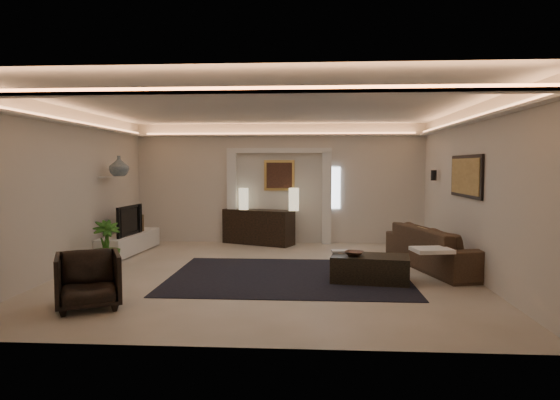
# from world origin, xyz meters

# --- Properties ---
(floor) EXTENTS (7.00, 7.00, 0.00)m
(floor) POSITION_xyz_m (0.00, 0.00, 0.00)
(floor) COLOR beige
(floor) RESTS_ON ground
(ceiling) EXTENTS (7.00, 7.00, 0.00)m
(ceiling) POSITION_xyz_m (0.00, 0.00, 2.90)
(ceiling) COLOR white
(ceiling) RESTS_ON ground
(wall_back) EXTENTS (7.00, 0.00, 7.00)m
(wall_back) POSITION_xyz_m (0.00, 3.50, 1.45)
(wall_back) COLOR beige
(wall_back) RESTS_ON ground
(wall_front) EXTENTS (7.00, 0.00, 7.00)m
(wall_front) POSITION_xyz_m (0.00, -3.50, 1.45)
(wall_front) COLOR beige
(wall_front) RESTS_ON ground
(wall_left) EXTENTS (0.00, 7.00, 7.00)m
(wall_left) POSITION_xyz_m (-3.50, 0.00, 1.45)
(wall_left) COLOR beige
(wall_left) RESTS_ON ground
(wall_right) EXTENTS (0.00, 7.00, 7.00)m
(wall_right) POSITION_xyz_m (3.50, 0.00, 1.45)
(wall_right) COLOR beige
(wall_right) RESTS_ON ground
(cove_soffit) EXTENTS (7.00, 7.00, 0.04)m
(cove_soffit) POSITION_xyz_m (0.00, 0.00, 2.62)
(cove_soffit) COLOR silver
(cove_soffit) RESTS_ON ceiling
(daylight_slit) EXTENTS (0.25, 0.03, 1.00)m
(daylight_slit) POSITION_xyz_m (1.35, 3.48, 1.35)
(daylight_slit) COLOR white
(daylight_slit) RESTS_ON wall_back
(area_rug) EXTENTS (4.00, 3.00, 0.01)m
(area_rug) POSITION_xyz_m (0.40, -0.20, 0.01)
(area_rug) COLOR black
(area_rug) RESTS_ON ground
(pilaster_left) EXTENTS (0.22, 0.20, 2.20)m
(pilaster_left) POSITION_xyz_m (-1.15, 3.40, 1.10)
(pilaster_left) COLOR silver
(pilaster_left) RESTS_ON ground
(pilaster_right) EXTENTS (0.22, 0.20, 2.20)m
(pilaster_right) POSITION_xyz_m (1.15, 3.40, 1.10)
(pilaster_right) COLOR silver
(pilaster_right) RESTS_ON ground
(alcove_header) EXTENTS (2.52, 0.20, 0.12)m
(alcove_header) POSITION_xyz_m (0.00, 3.40, 2.25)
(alcove_header) COLOR silver
(alcove_header) RESTS_ON wall_back
(painting_frame) EXTENTS (0.74, 0.04, 0.74)m
(painting_frame) POSITION_xyz_m (0.00, 3.47, 1.65)
(painting_frame) COLOR tan
(painting_frame) RESTS_ON wall_back
(painting_canvas) EXTENTS (0.62, 0.02, 0.62)m
(painting_canvas) POSITION_xyz_m (0.00, 3.44, 1.65)
(painting_canvas) COLOR #4C2D1E
(painting_canvas) RESTS_ON wall_back
(art_panel_frame) EXTENTS (0.04, 1.64, 0.74)m
(art_panel_frame) POSITION_xyz_m (3.47, 0.30, 1.70)
(art_panel_frame) COLOR black
(art_panel_frame) RESTS_ON wall_right
(art_panel_gold) EXTENTS (0.02, 1.50, 0.62)m
(art_panel_gold) POSITION_xyz_m (3.44, 0.30, 1.70)
(art_panel_gold) COLOR tan
(art_panel_gold) RESTS_ON wall_right
(wall_sconce) EXTENTS (0.12, 0.12, 0.22)m
(wall_sconce) POSITION_xyz_m (3.38, 2.20, 1.68)
(wall_sconce) COLOR black
(wall_sconce) RESTS_ON wall_right
(wall_niche) EXTENTS (0.10, 0.55, 0.04)m
(wall_niche) POSITION_xyz_m (-3.44, 1.40, 1.65)
(wall_niche) COLOR silver
(wall_niche) RESTS_ON wall_left
(console) EXTENTS (1.79, 1.18, 0.86)m
(console) POSITION_xyz_m (-0.49, 3.23, 0.40)
(console) COLOR black
(console) RESTS_ON ground
(lamp_left) EXTENTS (0.29, 0.29, 0.52)m
(lamp_left) POSITION_xyz_m (-0.85, 3.25, 1.09)
(lamp_left) COLOR beige
(lamp_left) RESTS_ON console
(lamp_right) EXTENTS (0.24, 0.24, 0.53)m
(lamp_right) POSITION_xyz_m (0.37, 3.04, 1.09)
(lamp_right) COLOR #FFE9B5
(lamp_right) RESTS_ON console
(media_ledge) EXTENTS (0.67, 2.17, 0.40)m
(media_ledge) POSITION_xyz_m (-3.15, 1.86, 0.23)
(media_ledge) COLOR silver
(media_ledge) RESTS_ON ground
(tv) EXTENTS (1.10, 0.23, 0.63)m
(tv) POSITION_xyz_m (-3.13, 1.56, 0.76)
(tv) COLOR black
(tv) RESTS_ON media_ledge
(figurine) EXTENTS (0.15, 0.15, 0.37)m
(figurine) POSITION_xyz_m (-3.02, 2.24, 0.64)
(figurine) COLOR #4B3C27
(figurine) RESTS_ON media_ledge
(ginger_jar) EXTENTS (0.51, 0.51, 0.42)m
(ginger_jar) POSITION_xyz_m (-3.15, 1.38, 1.88)
(ginger_jar) COLOR #32444F
(ginger_jar) RESTS_ON wall_niche
(plant) EXTENTS (0.69, 0.69, 0.88)m
(plant) POSITION_xyz_m (-2.96, 0.21, 0.44)
(plant) COLOR #235416
(plant) RESTS_ON ground
(sofa) EXTENTS (2.79, 1.65, 0.76)m
(sofa) POSITION_xyz_m (3.15, 0.63, 0.38)
(sofa) COLOR #492B1B
(sofa) RESTS_ON ground
(throw_blanket) EXTENTS (0.66, 0.57, 0.06)m
(throw_blanket) POSITION_xyz_m (2.69, -0.60, 0.55)
(throw_blanket) COLOR white
(throw_blanket) RESTS_ON sofa
(throw_pillow) EXTENTS (0.19, 0.41, 0.39)m
(throw_pillow) POSITION_xyz_m (2.79, 0.67, 0.55)
(throw_pillow) COLOR tan
(throw_pillow) RESTS_ON sofa
(coffee_table) EXTENTS (1.32, 0.85, 0.46)m
(coffee_table) POSITION_xyz_m (1.73, -0.51, 0.20)
(coffee_table) COLOR black
(coffee_table) RESTS_ON ground
(bowl) EXTENTS (0.37, 0.37, 0.07)m
(bowl) POSITION_xyz_m (1.47, -0.55, 0.45)
(bowl) COLOR #4B3125
(bowl) RESTS_ON coffee_table
(magazine) EXTENTS (0.30, 0.23, 0.03)m
(magazine) POSITION_xyz_m (1.27, -0.23, 0.42)
(magazine) COLOR silver
(magazine) RESTS_ON coffee_table
(armchair) EXTENTS (1.07, 1.08, 0.74)m
(armchair) POSITION_xyz_m (-2.16, -2.21, 0.37)
(armchair) COLOR black
(armchair) RESTS_ON ground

